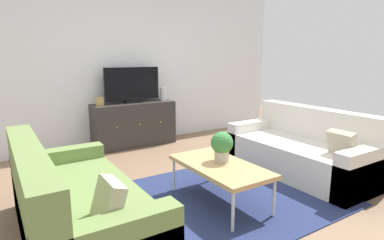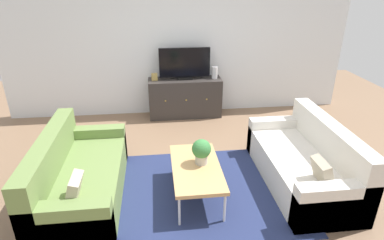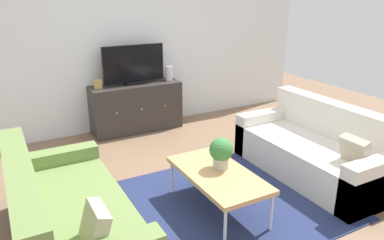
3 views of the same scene
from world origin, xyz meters
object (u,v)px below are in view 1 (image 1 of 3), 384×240
Objects in this scene: couch_right_side at (304,152)px; glass_vase at (163,94)px; couch_left_side at (69,209)px; potted_plant at (222,145)px; tv_console at (134,124)px; mantel_clock at (99,101)px; flat_screen_tv at (132,85)px; coffee_table at (220,167)px.

glass_vase is at bearing 108.34° from couch_right_side.
potted_plant is (1.49, -0.05, 0.32)m from couch_left_side.
couch_right_side reaches higher than potted_plant.
tv_console is (0.04, 2.43, -0.23)m from potted_plant.
couch_left_side reaches higher than potted_plant.
tv_console is 10.41× the size of mantel_clock.
couch_left_side is at bearing 177.97° from potted_plant.
tv_console is 0.73m from glass_vase.
flat_screen_tv is (1.53, 2.39, 0.74)m from couch_left_side.
mantel_clock reaches higher than couch_right_side.
coffee_table is 2.59m from flat_screen_tv.
glass_vase reaches higher than coffee_table.
glass_vase reaches higher than couch_right_side.
flat_screen_tv is at bearing 57.38° from couch_left_side.
couch_right_side is at bearing -60.70° from flat_screen_tv.
flat_screen_tv is (0.04, 2.45, 0.42)m from potted_plant.
potted_plant is 2.49m from mantel_clock.
glass_vase is at bearing -2.06° from flat_screen_tv.
mantel_clock reaches higher than coffee_table.
mantel_clock is (0.98, 2.37, 0.52)m from couch_left_side.
couch_right_side is (2.88, 0.00, 0.00)m from couch_left_side.
mantel_clock is (-0.56, -0.02, -0.22)m from flat_screen_tv.
couch_left_side is 2.83m from tv_console.
flat_screen_tv is (0.11, 2.51, 0.63)m from coffee_table.
flat_screen_tv is 0.60m from mantel_clock.
potted_plant is 2.44m from tv_console.
couch_right_side is 5.90× the size of potted_plant.
potted_plant is 0.34× the size of flat_screen_tv.
flat_screen_tv is (-0.00, 0.02, 0.65)m from tv_console.
coffee_table is at bearing -92.45° from flat_screen_tv.
coffee_table is 0.22m from potted_plant.
tv_console is 1.46× the size of flat_screen_tv.
potted_plant reaches higher than coffee_table.
coffee_table is at bearing -4.57° from couch_left_side.
tv_console is (-1.34, 2.37, 0.09)m from couch_right_side.
flat_screen_tv is 0.58m from glass_vase.
couch_left_side is 1.53m from potted_plant.
mantel_clock is at bearing 128.66° from couch_right_side.
mantel_clock is (-0.56, 0.00, 0.43)m from tv_console.
potted_plant is at bearing -103.77° from glass_vase.
couch_right_side is 1.68× the size of coffee_table.
mantel_clock is at bearing 180.00° from tv_console.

